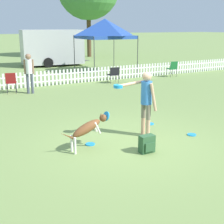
% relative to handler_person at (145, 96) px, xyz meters
% --- Properties ---
extents(ground_plane, '(240.00, 240.00, 0.00)m').
position_rel_handler_person_xyz_m(ground_plane, '(-0.56, -0.19, -1.06)').
color(ground_plane, olive).
extents(handler_person, '(1.02, 0.59, 1.68)m').
position_rel_handler_person_xyz_m(handler_person, '(0.00, 0.00, 0.00)').
color(handler_person, tan).
rests_on(handler_person, ground_plane).
extents(leaping_dog, '(1.27, 0.31, 0.84)m').
position_rel_handler_person_xyz_m(leaping_dog, '(-1.65, -0.14, -0.53)').
color(leaping_dog, brown).
rests_on(leaping_dog, ground_plane).
extents(frisbee_near_handler, '(0.23, 0.23, 0.02)m').
position_rel_handler_person_xyz_m(frisbee_near_handler, '(0.74, 0.74, -1.05)').
color(frisbee_near_handler, '#1E8CD8').
rests_on(frisbee_near_handler, ground_plane).
extents(frisbee_near_dog, '(0.23, 0.23, 0.02)m').
position_rel_handler_person_xyz_m(frisbee_near_dog, '(1.14, -0.58, -1.05)').
color(frisbee_near_dog, '#1E8CD8').
rests_on(frisbee_near_dog, ground_plane).
extents(frisbee_midfield, '(0.23, 0.23, 0.02)m').
position_rel_handler_person_xyz_m(frisbee_midfield, '(-1.50, 0.11, -1.05)').
color(frisbee_midfield, '#1E8CD8').
rests_on(frisbee_midfield, ground_plane).
extents(backpack_on_grass, '(0.35, 0.24, 0.41)m').
position_rel_handler_person_xyz_m(backpack_on_grass, '(-0.58, -0.96, -0.86)').
color(backpack_on_grass, '#2D5633').
rests_on(backpack_on_grass, ground_plane).
extents(picket_fence, '(27.27, 0.04, 0.73)m').
position_rel_handler_person_xyz_m(picket_fence, '(-0.56, 8.19, -0.69)').
color(picket_fence, white).
rests_on(picket_fence, ground_plane).
extents(folding_chair_blue_left, '(0.53, 0.54, 0.90)m').
position_rel_handler_person_xyz_m(folding_chair_blue_left, '(-1.87, 7.17, -0.52)').
color(folding_chair_blue_left, '#333338').
rests_on(folding_chair_blue_left, ground_plane).
extents(folding_chair_center, '(0.55, 0.57, 0.82)m').
position_rel_handler_person_xyz_m(folding_chair_center, '(3.18, 7.26, -0.57)').
color(folding_chair_center, '#333338').
rests_on(folding_chair_center, ground_plane).
extents(folding_chair_green_right, '(0.51, 0.53, 0.89)m').
position_rel_handler_person_xyz_m(folding_chair_green_right, '(7.10, 7.41, -0.53)').
color(folding_chair_green_right, '#333338').
rests_on(folding_chair_green_right, ground_plane).
extents(canopy_tent_main, '(2.97, 2.97, 3.24)m').
position_rel_handler_person_xyz_m(canopy_tent_main, '(4.73, 11.11, 1.58)').
color(canopy_tent_main, '#333338').
rests_on(canopy_tent_main, ground_plane).
extents(spectator_standing, '(0.39, 0.27, 1.68)m').
position_rel_handler_person_xyz_m(spectator_standing, '(-1.17, 6.81, -0.04)').
color(spectator_standing, '#474C5B').
rests_on(spectator_standing, ground_plane).
extents(equipment_trailer, '(5.18, 2.87, 2.56)m').
position_rel_handler_person_xyz_m(equipment_trailer, '(2.92, 15.99, 0.29)').
color(equipment_trailer, '#B7B7B7').
rests_on(equipment_trailer, ground_plane).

